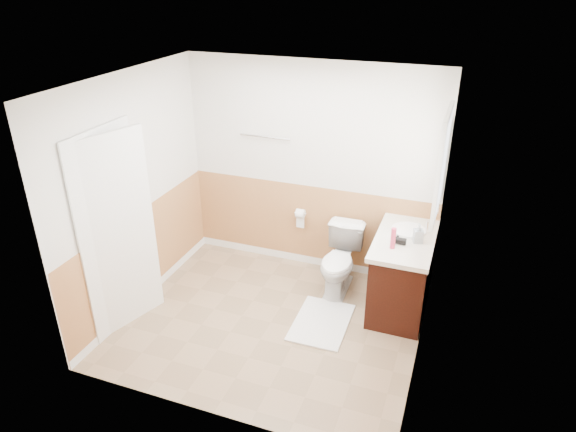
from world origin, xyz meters
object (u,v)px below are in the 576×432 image
at_px(toilet, 340,261).
at_px(soap_dispenser, 418,233).
at_px(vanity_cabinet, 402,274).
at_px(lotion_bottle, 393,238).
at_px(bath_mat, 321,322).

bearing_deg(toilet, soap_dispenser, -10.30).
bearing_deg(soap_dispenser, vanity_cabinet, 150.81).
bearing_deg(toilet, vanity_cabinet, -6.57).
distance_m(toilet, lotion_bottle, 0.92).
distance_m(toilet, bath_mat, 0.77).
relative_size(bath_mat, soap_dispenser, 3.90).
relative_size(bath_mat, lotion_bottle, 3.64).
bearing_deg(lotion_bottle, bath_mat, -151.61).
height_order(bath_mat, soap_dispenser, soap_dispenser).
xyz_separation_m(toilet, lotion_bottle, (0.61, -0.35, 0.59)).
relative_size(vanity_cabinet, soap_dispenser, 5.37).
xyz_separation_m(toilet, vanity_cabinet, (0.71, -0.07, 0.03)).
bearing_deg(soap_dispenser, bath_mat, -146.89).
relative_size(bath_mat, vanity_cabinet, 0.73).
bearing_deg(bath_mat, vanity_cabinet, 40.59).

